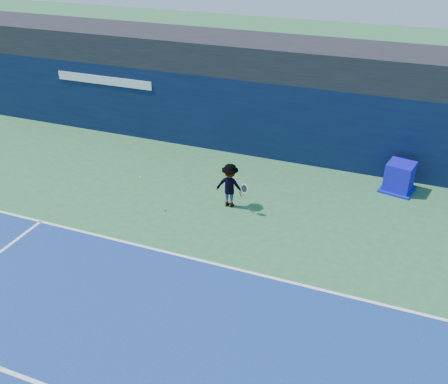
{
  "coord_description": "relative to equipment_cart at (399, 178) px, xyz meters",
  "views": [
    {
      "loc": [
        5.14,
        -7.1,
        8.37
      ],
      "look_at": [
        0.28,
        5.2,
        1.0
      ],
      "focal_mm": 40.0,
      "sensor_mm": 36.0,
      "label": 1
    }
  ],
  "objects": [
    {
      "name": "stadium_band",
      "position": [
        -5.16,
        2.28,
        3.13
      ],
      "size": [
        36.0,
        3.0,
        1.2
      ],
      "primitive_type": "cube",
      "color": "black",
      "rests_on": "back_wall_assembly"
    },
    {
      "name": "tennis_ball",
      "position": [
        -7.57,
        -4.37,
        0.7
      ],
      "size": [
        0.08,
        0.08,
        0.08
      ],
      "color": "#C3EF1A",
      "rests_on": "ground"
    },
    {
      "name": "back_wall_assembly",
      "position": [
        -5.16,
        1.28,
        1.03
      ],
      "size": [
        36.0,
        1.03,
        3.0
      ],
      "color": "black",
      "rests_on": "ground"
    },
    {
      "name": "baseline",
      "position": [
        -5.16,
        -6.22,
        -0.46
      ],
      "size": [
        24.0,
        0.1,
        0.01
      ],
      "primitive_type": "cube",
      "color": "white",
      "rests_on": "ground"
    },
    {
      "name": "tennis_player",
      "position": [
        -5.03,
        -3.12,
        0.28
      ],
      "size": [
        1.21,
        0.66,
        1.49
      ],
      "color": "silver",
      "rests_on": "ground"
    },
    {
      "name": "equipment_cart",
      "position": [
        0.0,
        0.0,
        0.0
      ],
      "size": [
        1.27,
        1.27,
        1.03
      ],
      "color": "#130DBB",
      "rests_on": "ground"
    },
    {
      "name": "ground",
      "position": [
        -5.16,
        -9.22,
        -0.47
      ],
      "size": [
        80.0,
        80.0,
        0.0
      ],
      "primitive_type": "plane",
      "color": "#306B3C",
      "rests_on": "ground"
    }
  ]
}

